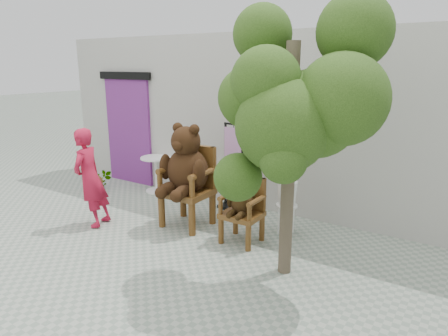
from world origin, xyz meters
name	(u,v)px	position (x,y,z in m)	size (l,w,h in m)	color
ground_plane	(153,267)	(0.00, 0.00, 0.00)	(60.00, 60.00, 0.00)	gray
back_wall	(268,120)	(0.00, 3.10, 1.50)	(9.00, 1.00, 3.00)	#AEABA3
doorway	(129,128)	(-3.00, 2.58, 1.16)	(1.40, 0.11, 2.33)	#6E2776
chair_big	(187,170)	(-0.48, 1.33, 0.91)	(0.80, 0.85, 1.62)	#4B2C10
chair_small	(243,204)	(0.55, 1.28, 0.57)	(0.53, 0.51, 0.95)	#4B2C10
person	(90,178)	(-1.75, 0.52, 0.77)	(0.56, 0.37, 1.53)	#AF1532
cafe_table	(156,170)	(-2.06, 2.35, 0.44)	(0.60, 0.60, 0.70)	white
display_stand	(233,177)	(-0.27, 2.35, 0.58)	(0.49, 0.41, 1.51)	black
stool_bucket	(287,193)	(0.96, 1.87, 0.64)	(0.32, 0.32, 1.45)	white
tree	(301,98)	(1.58, 0.69, 2.13)	(1.88, 1.61, 3.23)	#413527
potted_plant	(99,179)	(-3.13, 1.80, 0.22)	(0.40, 0.35, 0.45)	#1C370F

